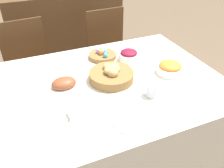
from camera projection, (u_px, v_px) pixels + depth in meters
name	position (u px, v px, depth m)	size (l,w,h in m)	color
ground_plane	(105.00, 155.00, 2.02)	(12.00, 12.00, 0.00)	brown
dining_table	(105.00, 123.00, 1.81)	(1.62, 1.15, 0.75)	silver
chair_far_right	(110.00, 51.00, 2.56)	(0.44, 0.44, 0.91)	brown
chair_far_left	(29.00, 66.00, 2.29)	(0.45, 0.45, 0.91)	brown
sideboard	(66.00, 29.00, 3.13)	(1.43, 0.44, 0.94)	brown
bread_basket	(111.00, 75.00, 1.61)	(0.30, 0.30, 0.11)	olive
egg_basket	(103.00, 55.00, 1.88)	(0.22, 0.22, 0.08)	olive
ham_platter	(64.00, 84.00, 1.54)	(0.25, 0.18, 0.07)	white
beet_salad_bowl	(129.00, 55.00, 1.84)	(0.15, 0.15, 0.09)	white
carrot_bowl	(170.00, 68.00, 1.68)	(0.18, 0.18, 0.09)	white
dinner_plate	(132.00, 119.00, 1.30)	(0.24, 0.24, 0.01)	white
fork	(107.00, 126.00, 1.26)	(0.02, 0.17, 0.00)	silver
knife	(155.00, 112.00, 1.35)	(0.02, 0.17, 0.00)	silver
spoon	(159.00, 111.00, 1.36)	(0.02, 0.17, 0.00)	silver
drinking_cup	(152.00, 90.00, 1.46)	(0.08, 0.08, 0.08)	silver
butter_dish	(79.00, 113.00, 1.33)	(0.12, 0.08, 0.03)	white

